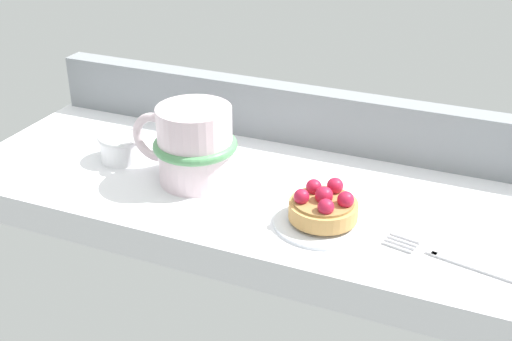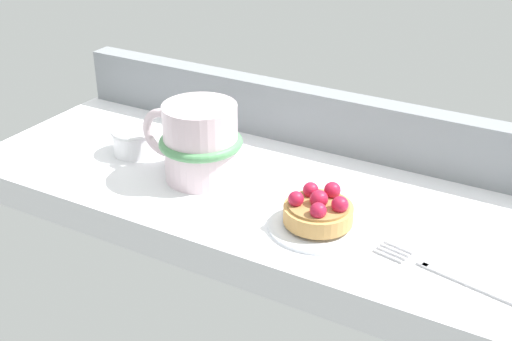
{
  "view_description": "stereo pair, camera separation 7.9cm",
  "coord_description": "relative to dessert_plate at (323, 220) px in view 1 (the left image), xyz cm",
  "views": [
    {
      "loc": [
        26.36,
        -69.0,
        40.66
      ],
      "look_at": [
        -1.06,
        -4.38,
        4.12
      ],
      "focal_mm": 46.89,
      "sensor_mm": 36.0,
      "label": 1
    },
    {
      "loc": [
        33.45,
        -65.51,
        40.66
      ],
      "look_at": [
        -1.06,
        -4.38,
        4.12
      ],
      "focal_mm": 46.89,
      "sensor_mm": 36.0,
      "label": 2
    }
  ],
  "objects": [
    {
      "name": "raspberry_tart",
      "position": [
        0.02,
        0.03,
        1.95
      ],
      "size": [
        7.88,
        7.88,
        3.86
      ],
      "color": "tan",
      "rests_on": "dessert_plate"
    },
    {
      "name": "dessert_plate",
      "position": [
        0.0,
        0.0,
        0.0
      ],
      "size": [
        11.29,
        11.29,
        0.87
      ],
      "color": "silver",
      "rests_on": "ground_plane"
    },
    {
      "name": "sugar_bowl",
      "position": [
        -30.13,
        5.07,
        1.56
      ],
      "size": [
        6.24,
        6.24,
        3.65
      ],
      "color": "white",
      "rests_on": "ground_plane"
    },
    {
      "name": "ground_plane",
      "position": [
        -7.99,
        6.23,
        -2.54
      ],
      "size": [
        82.69,
        31.12,
        4.26
      ],
      "primitive_type": "cube",
      "color": "white"
    },
    {
      "name": "dessert_fork",
      "position": [
        16.04,
        -2.08,
        -0.11
      ],
      "size": [
        18.09,
        5.1,
        0.6
      ],
      "color": "#B7B7BC",
      "rests_on": "ground_plane"
    },
    {
      "name": "coffee_mug",
      "position": [
        -18.39,
        3.72,
        4.58
      ],
      "size": [
        14.37,
        10.64,
        9.98
      ],
      "color": "silver",
      "rests_on": "ground_plane"
    },
    {
      "name": "window_rail_back",
      "position": [
        -7.99,
        20.08,
        3.63
      ],
      "size": [
        81.03,
        3.42,
        8.07
      ],
      "primitive_type": "cube",
      "color": "gray",
      "rests_on": "ground_plane"
    }
  ]
}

